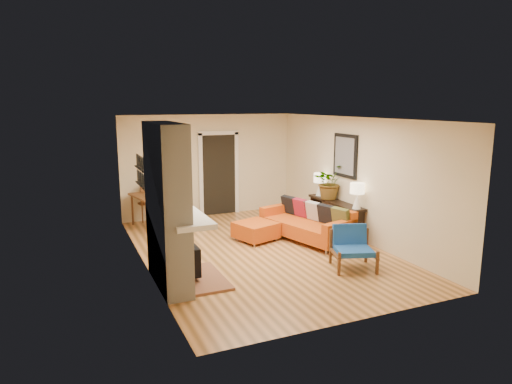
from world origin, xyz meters
The scene contains 10 objects.
room_shell centered at (0.60, 2.63, 1.24)m, with size 6.50×6.50×6.50m.
fireplace centered at (-2.00, -1.00, 1.24)m, with size 1.09×1.68×2.60m.
sofa centered at (1.27, 0.30, 0.36)m, with size 1.40×2.23×0.81m.
ottoman centered at (0.20, 0.66, 0.23)m, with size 0.97×0.97×0.39m.
blue_chair centered at (1.14, -1.48, 0.40)m, with size 0.90×0.89×0.75m.
dining_table centered at (-1.58, 2.63, 0.62)m, with size 1.00×1.81×0.95m.
console_table centered at (2.07, 0.48, 0.58)m, with size 0.34×1.85×0.72m.
lamp_near centered at (2.07, -0.29, 1.06)m, with size 0.30×0.30×0.54m.
lamp_far centered at (2.07, 1.18, 1.06)m, with size 0.30×0.30×0.54m.
houseplant centered at (2.06, 0.76, 1.13)m, with size 0.72×0.63×0.80m, color #1E5919.
Camera 1 is at (-3.53, -7.94, 2.90)m, focal length 32.00 mm.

